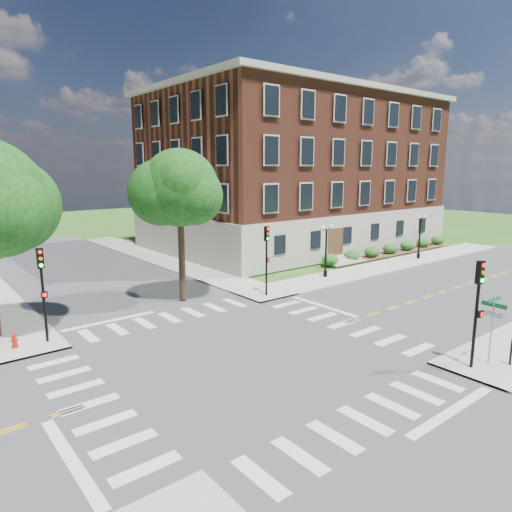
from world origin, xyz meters
TOP-DOWN VIEW (x-y plane):
  - ground at (0.00, 0.00)m, footprint 160.00×160.00m
  - road_ew at (0.00, 0.00)m, footprint 90.00×12.00m
  - road_ns at (0.00, 0.00)m, footprint 12.00×90.00m
  - sidewalk_ne at (15.38, 15.38)m, footprint 34.00×34.00m
  - crosswalk_east at (7.20, 0.00)m, footprint 2.20×10.20m
  - stop_bar_east at (8.80, 3.00)m, footprint 0.40×5.50m
  - main_building at (24.00, 21.99)m, footprint 30.60×22.40m
  - shrub_row at (27.00, 10.80)m, footprint 18.00×2.00m
  - tree_d at (2.38, 9.74)m, footprint 4.98×4.98m
  - traffic_signal_se at (7.01, -7.52)m, footprint 0.35×0.40m
  - traffic_signal_ne at (7.36, 6.98)m, footprint 0.36×0.42m
  - traffic_signal_nw at (-6.77, 7.42)m, footprint 0.33×0.36m
  - twin_lamp_west at (14.57, 8.19)m, footprint 1.36×0.36m
  - twin_lamp_east at (27.23, 7.73)m, footprint 1.36×0.36m
  - street_sign_pole at (7.97, -7.81)m, footprint 1.10×1.10m
  - push_button_post at (8.59, -8.49)m, footprint 0.14×0.21m
  - fire_hydrant at (-8.24, 7.58)m, footprint 0.35×0.35m

SIDE VIEW (x-z plane):
  - ground at x=0.00m, z-range 0.00..0.00m
  - crosswalk_east at x=7.20m, z-range -0.01..0.01m
  - stop_bar_east at x=8.80m, z-range 0.00..0.00m
  - shrub_row at x=27.00m, z-range -0.65..0.65m
  - road_ew at x=0.00m, z-range 0.00..0.01m
  - road_ns at x=0.00m, z-range 0.00..0.01m
  - sidewalk_ne at x=15.38m, z-range 0.00..0.12m
  - fire_hydrant at x=-8.24m, z-range 0.09..0.84m
  - push_button_post at x=8.59m, z-range 0.20..1.40m
  - street_sign_pole at x=7.97m, z-range 0.76..3.86m
  - twin_lamp_west at x=14.57m, z-range 0.41..4.64m
  - twin_lamp_east at x=27.23m, z-range 0.41..4.64m
  - traffic_signal_se at x=7.01m, z-range 0.79..5.59m
  - traffic_signal_ne at x=7.36m, z-range 0.79..5.59m
  - traffic_signal_nw at x=-6.77m, z-range 0.79..5.59m
  - tree_d at x=2.38m, z-range 2.53..12.42m
  - main_building at x=24.00m, z-range 0.09..16.59m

